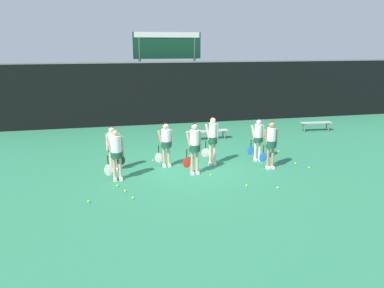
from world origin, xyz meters
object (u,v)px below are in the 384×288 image
object	(u,v)px
player_0	(116,150)
player_4	(166,141)
player_6	(258,136)
tennis_ball_3	(279,151)
bench_far	(316,124)
tennis_ball_0	(89,202)
tennis_ball_6	(117,186)
scoreboard	(167,52)
tennis_ball_8	(211,175)
player_5	(212,137)
tennis_ball_1	(125,191)
tennis_ball_2	(190,156)
player_2	(271,140)
tennis_ball_4	(133,198)
tennis_ball_11	(153,160)
player_1	(194,144)
tennis_ball_7	(296,163)
tennis_ball_10	(309,168)
bench_courtside	(208,132)
player_3	(113,145)
tennis_ball_5	(247,186)
tennis_ball_9	(278,188)

from	to	relation	value
player_0	player_4	world-z (taller)	player_0
player_6	tennis_ball_3	bearing A→B (deg)	42.92
bench_far	tennis_ball_0	bearing A→B (deg)	-144.20
player_4	tennis_ball_6	distance (m)	2.67
scoreboard	tennis_ball_8	xyz separation A→B (m)	(-0.24, -10.33, -3.89)
player_5	tennis_ball_1	world-z (taller)	player_5
tennis_ball_8	tennis_ball_6	bearing A→B (deg)	-174.24
tennis_ball_0	tennis_ball_2	world-z (taller)	tennis_ball_0
player_2	tennis_ball_4	size ratio (longest dim) A/B	26.55
player_6	tennis_ball_2	size ratio (longest dim) A/B	24.23
tennis_ball_0	tennis_ball_1	bearing A→B (deg)	28.28
tennis_ball_4	player_4	bearing A→B (deg)	62.62
tennis_ball_4	player_6	bearing A→B (deg)	28.50
player_5	tennis_ball_3	xyz separation A→B (m)	(3.17, 0.97, -1.01)
tennis_ball_2	tennis_ball_8	world-z (taller)	tennis_ball_2
tennis_ball_2	player_6	bearing A→B (deg)	-22.94
player_0	tennis_ball_0	xyz separation A→B (m)	(-0.88, -1.70, -0.99)
bench_far	player_2	size ratio (longest dim) A/B	0.93
tennis_ball_11	tennis_ball_8	bearing A→B (deg)	-50.29
tennis_ball_8	tennis_ball_11	distance (m)	2.71
player_1	tennis_ball_1	size ratio (longest dim) A/B	25.94
tennis_ball_7	tennis_ball_10	world-z (taller)	tennis_ball_7
bench_courtside	tennis_ball_3	size ratio (longest dim) A/B	27.95
bench_far	tennis_ball_0	world-z (taller)	bench_far
bench_courtside	tennis_ball_0	distance (m)	8.21
player_0	player_2	size ratio (longest dim) A/B	0.98
player_2	tennis_ball_3	distance (m)	2.47
player_4	tennis_ball_7	size ratio (longest dim) A/B	23.71
player_0	tennis_ball_6	size ratio (longest dim) A/B	24.87
tennis_ball_11	player_2	bearing A→B (deg)	-23.85
bench_far	player_3	size ratio (longest dim) A/B	1.02
player_6	player_4	bearing A→B (deg)	-171.14
player_0	tennis_ball_10	world-z (taller)	player_0
player_0	tennis_ball_5	distance (m)	4.37
tennis_ball_2	player_1	bearing A→B (deg)	-98.23
scoreboard	tennis_ball_2	xyz separation A→B (m)	(-0.45, -7.99, -3.89)
bench_far	tennis_ball_11	distance (m)	9.49
bench_far	tennis_ball_3	size ratio (longest dim) A/B	23.52
tennis_ball_2	tennis_ball_3	distance (m)	3.77
player_0	player_1	bearing A→B (deg)	-0.49
scoreboard	tennis_ball_9	world-z (taller)	scoreboard
tennis_ball_6	player_1	bearing A→B (deg)	13.67
tennis_ball_7	tennis_ball_9	size ratio (longest dim) A/B	1.03
player_2	tennis_ball_1	distance (m)	5.46
bench_far	tennis_ball_3	world-z (taller)	bench_far
player_1	tennis_ball_11	size ratio (longest dim) A/B	26.86
tennis_ball_3	tennis_ball_10	xyz separation A→B (m)	(0.13, -2.22, -0.00)
tennis_ball_11	tennis_ball_3	bearing A→B (deg)	0.95
tennis_ball_11	player_0	bearing A→B (deg)	-128.42
tennis_ball_8	player_2	bearing A→B (deg)	7.48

